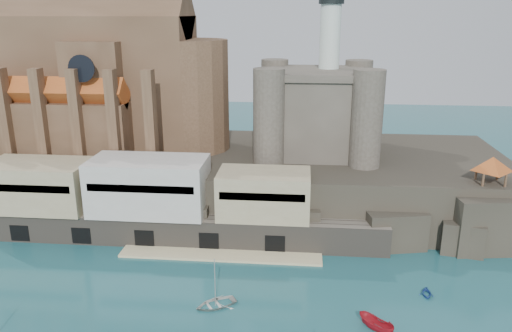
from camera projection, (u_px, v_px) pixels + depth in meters
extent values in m
plane|color=#194C53|center=(178.00, 328.00, 57.20)|extent=(300.00, 300.00, 0.00)
cube|color=black|center=(228.00, 177.00, 93.76)|extent=(100.00, 34.00, 10.00)
cube|color=black|center=(79.00, 217.00, 80.63)|extent=(9.00, 5.00, 6.00)
cube|color=black|center=(182.00, 221.00, 79.11)|extent=(9.00, 5.00, 6.00)
cube|color=black|center=(289.00, 225.00, 77.59)|extent=(9.00, 5.00, 6.00)
cube|color=black|center=(394.00, 229.00, 76.16)|extent=(9.00, 5.00, 6.00)
cube|color=#625A4E|center=(162.00, 227.00, 78.65)|extent=(70.00, 6.00, 4.50)
cube|color=#CEBC89|center=(221.00, 255.00, 74.10)|extent=(30.00, 4.00, 0.40)
cube|color=black|center=(20.00, 233.00, 78.05)|extent=(3.00, 0.40, 2.60)
cube|color=black|center=(82.00, 235.00, 77.16)|extent=(3.00, 0.40, 2.60)
cube|color=black|center=(145.00, 238.00, 76.26)|extent=(3.00, 0.40, 2.60)
cube|color=black|center=(209.00, 241.00, 75.37)|extent=(3.00, 0.40, 2.60)
cube|color=black|center=(275.00, 243.00, 74.47)|extent=(3.00, 0.40, 2.60)
cube|color=tan|center=(40.00, 185.00, 79.61)|extent=(16.00, 9.00, 7.50)
cube|color=#BCB6AE|center=(149.00, 185.00, 77.86)|extent=(18.00, 9.00, 8.50)
cube|color=tan|center=(264.00, 194.00, 76.47)|extent=(14.00, 8.00, 7.00)
cube|color=#4F3724|center=(91.00, 83.00, 92.96)|extent=(38.00, 14.00, 24.00)
cube|color=#4F3724|center=(84.00, 16.00, 89.41)|extent=(38.00, 13.01, 13.01)
cylinder|color=#4F3724|center=(191.00, 95.00, 91.85)|extent=(14.00, 14.00, 20.00)
cube|color=#4F3724|center=(112.00, 94.00, 93.20)|extent=(10.00, 20.00, 20.00)
cube|color=#4F3724|center=(50.00, 131.00, 86.35)|extent=(28.00, 5.00, 10.00)
cube|color=#4F3724|center=(94.00, 110.00, 104.42)|extent=(28.00, 5.00, 10.00)
cube|color=#AC4C1D|center=(45.00, 93.00, 84.40)|extent=(28.00, 5.66, 5.66)
cube|color=#AC4C1D|center=(91.00, 78.00, 102.47)|extent=(28.00, 5.66, 5.66)
cylinder|color=black|center=(81.00, 69.00, 79.96)|extent=(4.40, 0.30, 4.40)
cube|color=#4F3724|center=(6.00, 116.00, 83.13)|extent=(1.60, 2.20, 16.00)
cube|color=#4F3724|center=(41.00, 117.00, 82.58)|extent=(1.60, 2.20, 16.00)
cube|color=#4F3724|center=(77.00, 118.00, 82.02)|extent=(1.60, 2.20, 16.00)
cube|color=#4F3724|center=(114.00, 119.00, 81.47)|extent=(1.60, 2.20, 16.00)
cube|color=#4F3724|center=(151.00, 119.00, 80.92)|extent=(1.60, 2.20, 16.00)
cube|color=#494339|center=(316.00, 115.00, 89.74)|extent=(16.00, 16.00, 14.00)
cube|color=#494339|center=(318.00, 73.00, 87.55)|extent=(17.00, 17.00, 1.20)
cylinder|color=#494339|center=(269.00, 117.00, 82.55)|extent=(5.20, 5.20, 16.00)
cylinder|color=#494339|center=(367.00, 119.00, 81.12)|extent=(5.20, 5.20, 16.00)
cylinder|color=#494339|center=(274.00, 101.00, 97.76)|extent=(5.20, 5.20, 16.00)
cylinder|color=#494339|center=(357.00, 102.00, 96.33)|extent=(5.20, 5.20, 16.00)
cylinder|color=silver|center=(330.00, 40.00, 87.61)|extent=(3.60, 3.60, 12.00)
cube|color=black|center=(485.00, 218.00, 76.89)|extent=(12.00, 10.00, 8.70)
cube|color=black|center=(462.00, 236.00, 74.94)|extent=(6.00, 5.00, 5.00)
cube|color=black|center=(512.00, 222.00, 78.74)|extent=(5.00, 4.00, 6.00)
cube|color=#4F3724|center=(489.00, 190.00, 75.56)|extent=(4.20, 4.20, 0.30)
cylinder|color=#4F3724|center=(483.00, 184.00, 73.75)|extent=(0.36, 0.36, 3.20)
cylinder|color=#4F3724|center=(505.00, 185.00, 73.46)|extent=(0.36, 0.36, 3.20)
cylinder|color=#4F3724|center=(475.00, 177.00, 76.79)|extent=(0.36, 0.36, 3.20)
cylinder|color=#4F3724|center=(497.00, 178.00, 76.51)|extent=(0.36, 0.36, 3.20)
pyramid|color=#AC4C1D|center=(492.00, 164.00, 74.33)|extent=(6.40, 6.40, 2.20)
imported|color=#AD1622|center=(376.00, 329.00, 56.99)|extent=(2.42, 2.42, 4.51)
imported|color=beige|center=(216.00, 305.00, 61.57)|extent=(2.92, 3.74, 5.24)
imported|color=#214598|center=(426.00, 295.00, 63.84)|extent=(2.44, 1.65, 2.67)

